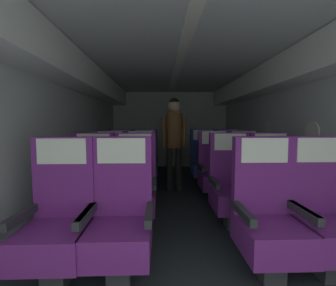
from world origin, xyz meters
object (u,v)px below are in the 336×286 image
Objects in this scene: seat_a_right_window at (268,218)px; seat_d_right_aisle at (228,162)px; seat_b_left_aisle at (135,188)px; seat_b_left_window at (92,188)px; seat_c_right_window at (215,172)px; flight_attendant at (174,134)px; seat_d_right_window at (204,162)px; seat_c_left_aisle at (140,172)px; seat_b_right_aisle at (273,187)px; seat_c_right_aisle at (245,171)px; seat_d_left_window at (120,162)px; seat_d_left_aisle at (145,162)px; seat_b_right_window at (232,187)px; seat_a_left_window at (59,221)px; seat_a_left_aisle at (120,220)px; seat_a_right_aisle at (325,217)px; seat_c_left_window at (109,172)px.

seat_a_right_window is 1.00× the size of seat_d_right_aisle.
seat_b_left_window is at bearing 177.66° from seat_b_left_aisle.
seat_c_right_window is 0.66× the size of flight_attendant.
seat_d_right_window is at bearing 47.52° from seat_b_left_window.
seat_a_right_window is 1.86m from seat_b_left_window.
seat_b_left_aisle and seat_c_right_window have the same top height.
seat_c_left_aisle is 1.86m from seat_d_right_aisle.
seat_b_right_aisle is 1.00× the size of seat_c_right_aisle.
seat_d_left_window is at bearing 150.53° from seat_c_right_window.
seat_d_left_aisle is (-1.62, 0.89, 0.00)m from seat_c_right_aisle.
seat_b_right_window is 0.87m from seat_c_right_window.
seat_b_right_window is 1.00× the size of seat_d_right_window.
seat_a_left_window is at bearing -117.97° from seat_b_left_aisle.
seat_a_left_aisle is at bearing -90.21° from seat_d_left_aisle.
seat_a_left_window and seat_a_right_aisle have the same top height.
seat_b_right_window is at bearing -57.59° from seat_d_left_aisle.
seat_a_left_aisle is 1.00× the size of seat_b_right_aisle.
seat_d_right_aisle is at bearing -0.16° from seat_d_left_aisle.
seat_a_left_aisle is at bearing -123.09° from seat_c_right_window.
seat_d_right_window is at bearing 59.15° from seat_a_left_window.
seat_d_right_aisle is 1.26m from flight_attendant.
seat_a_left_window is 2.62m from flight_attendant.
seat_c_left_aisle is (0.46, 1.80, 0.00)m from seat_a_left_window.
seat_c_right_window is at bearing 47.86° from seat_a_left_window.
seat_b_left_window is 2.10m from seat_b_right_aisle.
seat_c_right_aisle is 0.48m from seat_c_right_window.
seat_b_right_window is 1.00× the size of seat_c_right_window.
seat_b_right_window is at bearing -46.96° from flight_attendant.
seat_b_right_window is at bearing 0.64° from seat_b_left_aisle.
seat_a_right_window is 2.13m from seat_c_left_aisle.
seat_a_right_window is 2.68m from seat_d_right_window.
seat_c_left_window and seat_d_left_aisle have the same top height.
seat_a_left_window is at bearing -150.49° from seat_b_right_window.
seat_c_left_window is at bearing 156.83° from seat_b_right_aisle.
seat_a_right_aisle is 1.00× the size of seat_d_left_window.
seat_b_right_aisle is at bearing -40.75° from seat_d_left_window.
seat_c_left_window and seat_d_right_window have the same top height.
flight_attendant is (1.01, 2.35, 0.56)m from seat_a_left_window.
seat_d_left_aisle is (0.47, 2.69, 0.00)m from seat_a_left_window.
seat_c_left_aisle is 1.00× the size of seat_d_left_window.
seat_d_left_window is at bearing 89.49° from seat_b_left_window.
seat_d_right_aisle is at bearing 58.60° from seat_a_left_aisle.
flight_attendant is at bearing 66.74° from seat_a_left_window.
seat_c_right_aisle is at bearing -28.82° from seat_d_left_aisle.
seat_a_right_window and seat_c_left_window have the same top height.
seat_b_right_window is at bearing -48.05° from seat_d_left_window.
seat_c_left_window is (-1.61, 0.88, 0.00)m from seat_b_right_window.
seat_a_left_window is 1.01m from seat_b_left_aisle.
seat_d_right_aisle is at bearing 0.05° from seat_d_right_window.
seat_d_right_aisle is (1.63, 2.67, 0.00)m from seat_a_left_aisle.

